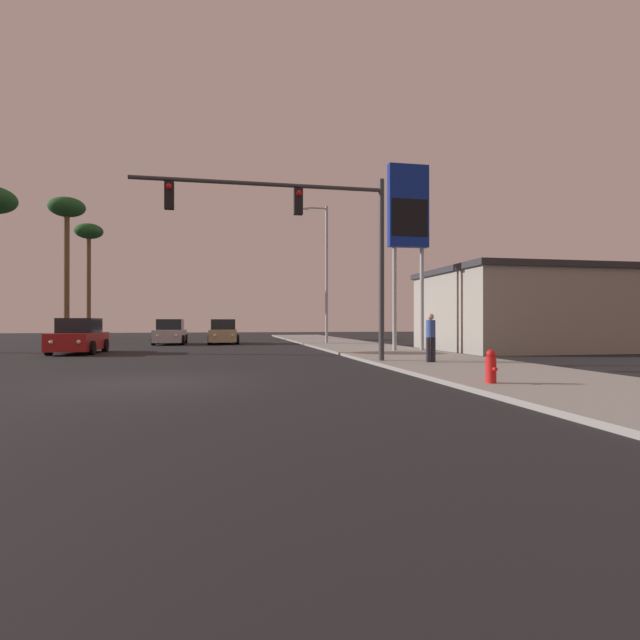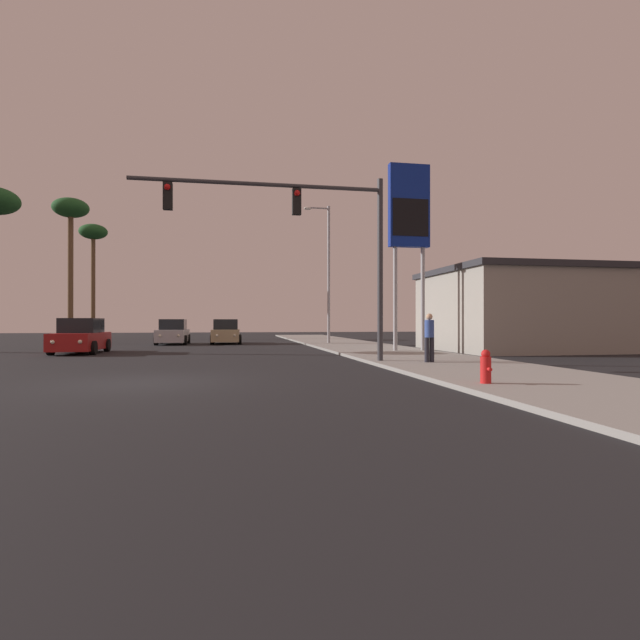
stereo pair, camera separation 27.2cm
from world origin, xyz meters
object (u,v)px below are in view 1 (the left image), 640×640
at_px(car_tan, 224,333).
at_px(gas_station_sign, 408,216).
at_px(palm_tree_mid, 67,217).
at_px(traffic_light_mast, 311,227).
at_px(palm_tree_far, 89,239).
at_px(car_red, 79,337).
at_px(pedestrian_on_sidewalk, 431,335).
at_px(fire_hydrant, 491,367).
at_px(car_silver, 170,333).
at_px(street_lamp, 325,267).

bearing_deg(car_tan, gas_station_sign, 127.82).
bearing_deg(palm_tree_mid, gas_station_sign, -35.91).
bearing_deg(traffic_light_mast, palm_tree_mid, 124.32).
height_order(traffic_light_mast, palm_tree_mid, palm_tree_mid).
xyz_separation_m(gas_station_sign, palm_tree_mid, (-19.31, 13.98, 2.11)).
distance_m(traffic_light_mast, palm_tree_far, 33.34).
distance_m(car_tan, gas_station_sign, 16.00).
distance_m(car_red, pedestrian_on_sidewalk, 16.65).
bearing_deg(car_tan, pedestrian_on_sidewalk, 112.11).
bearing_deg(palm_tree_far, traffic_light_mast, -63.97).
distance_m(car_tan, fire_hydrant, 25.28).
height_order(fire_hydrant, pedestrian_on_sidewalk, pedestrian_on_sidewalk).
relative_size(car_silver, fire_hydrant, 5.69).
xyz_separation_m(street_lamp, gas_station_sign, (2.24, -9.22, 1.50)).
distance_m(car_silver, car_tan, 3.51).
xyz_separation_m(car_tan, palm_tree_far, (-11.59, 11.93, 8.05)).
bearing_deg(pedestrian_on_sidewalk, car_silver, 119.39).
xyz_separation_m(car_silver, car_red, (-3.29, -9.17, 0.00)).
distance_m(traffic_light_mast, gas_station_sign, 8.39).
relative_size(car_silver, gas_station_sign, 0.48).
distance_m(car_silver, fire_hydrant, 26.08).
bearing_deg(palm_tree_mid, car_red, -71.66).
xyz_separation_m(car_tan, palm_tree_mid, (-10.55, 1.93, 7.97)).
bearing_deg(car_red, fire_hydrant, 130.73).
bearing_deg(fire_hydrant, gas_station_sign, 77.00).
xyz_separation_m(car_red, street_lamp, (13.31, 6.58, 4.36)).
xyz_separation_m(car_red, fire_hydrant, (12.65, -15.18, -0.27)).
relative_size(car_silver, car_tan, 1.00).
distance_m(pedestrian_on_sidewalk, palm_tree_far, 36.73).
bearing_deg(palm_tree_far, gas_station_sign, -49.68).
bearing_deg(street_lamp, gas_station_sign, -76.38).
bearing_deg(fire_hydrant, street_lamp, 88.27).
distance_m(street_lamp, gas_station_sign, 9.61).
bearing_deg(traffic_light_mast, car_tan, 99.34).
relative_size(car_tan, traffic_light_mast, 0.50).
bearing_deg(palm_tree_far, car_silver, -56.38).
relative_size(car_tan, pedestrian_on_sidewalk, 2.60).
relative_size(gas_station_sign, palm_tree_mid, 0.90).
distance_m(car_silver, palm_tree_mid, 10.86).
relative_size(car_silver, car_red, 1.00).
xyz_separation_m(street_lamp, palm_tree_far, (-18.12, 14.76, 3.70)).
height_order(traffic_light_mast, gas_station_sign, gas_station_sign).
xyz_separation_m(car_silver, palm_tree_far, (-8.10, 12.17, 8.05)).
relative_size(car_red, palm_tree_mid, 0.43).
relative_size(palm_tree_mid, palm_tree_far, 0.99).
distance_m(car_tan, pedestrian_on_sidewalk, 20.04).
distance_m(pedestrian_on_sidewalk, palm_tree_mid, 28.20).
bearing_deg(car_red, street_lamp, -152.76).
height_order(gas_station_sign, pedestrian_on_sidewalk, gas_station_sign).
relative_size(car_red, fire_hydrant, 5.69).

